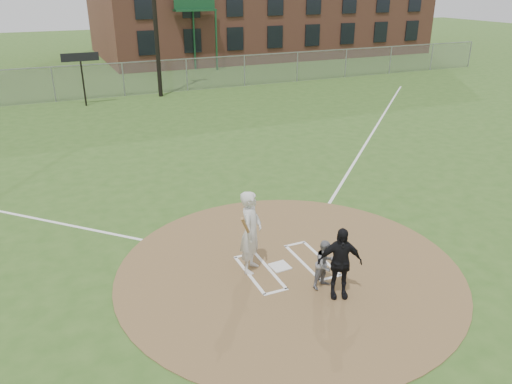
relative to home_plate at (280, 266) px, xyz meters
name	(u,v)px	position (x,y,z in m)	size (l,w,h in m)	color
ground	(289,270)	(0.16, -0.18, -0.03)	(140.00, 140.00, 0.00)	#31541D
dirt_circle	(289,269)	(0.16, -0.18, -0.02)	(8.40, 8.40, 0.02)	brown
home_plate	(280,266)	(0.00, 0.00, 0.00)	(0.45, 0.45, 0.03)	silver
foul_line_first	(372,133)	(9.16, 8.82, -0.03)	(0.10, 24.00, 0.01)	white
catcher	(325,264)	(0.56, -1.17, 0.57)	(0.57, 0.45, 1.18)	slate
umpire	(340,263)	(0.65, -1.60, 0.83)	(0.98, 0.41, 1.68)	black
batters_boxes	(286,266)	(0.16, -0.03, -0.01)	(2.08, 1.88, 0.01)	white
batter_at_plate	(251,232)	(-0.70, 0.18, 1.02)	(0.95, 1.10, 2.07)	silver
outfield_fence	(123,79)	(0.16, 21.82, 0.98)	(56.08, 0.08, 2.03)	slate
scoreboard_sign	(81,63)	(-2.34, 20.02, 2.35)	(2.00, 0.10, 2.93)	black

